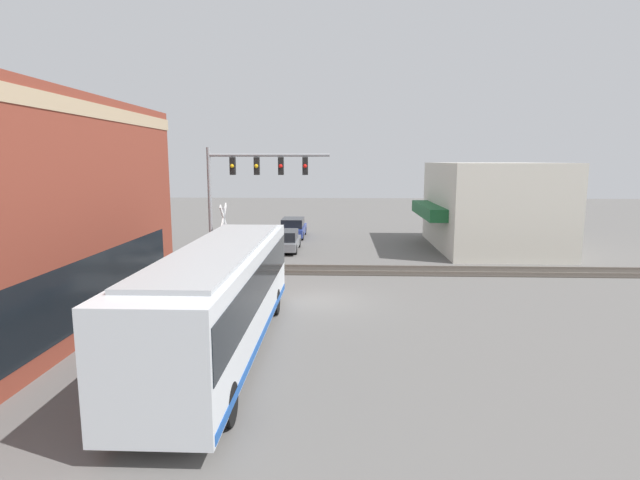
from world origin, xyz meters
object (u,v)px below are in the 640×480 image
object	(u,v)px
city_bus	(221,294)
parked_car_grey	(285,241)
crossing_signal	(224,233)
pedestrian_at_crossing	(242,260)
parked_car_blue	(293,228)

from	to	relation	value
city_bus	parked_car_grey	xyz separation A→B (m)	(17.89, -0.00, -1.22)
city_bus	parked_car_grey	bearing A→B (deg)	-0.00
crossing_signal	pedestrian_at_crossing	xyz separation A→B (m)	(-0.23, -0.95, -1.34)
parked_car_blue	pedestrian_at_crossing	bearing A→B (deg)	174.53
city_bus	pedestrian_at_crossing	distance (m)	10.13
city_bus	pedestrian_at_crossing	xyz separation A→B (m)	(10.00, 1.33, -0.91)
city_bus	parked_car_blue	bearing A→B (deg)	-0.00
parked_car_grey	parked_car_blue	bearing A→B (deg)	0.00
parked_car_blue	pedestrian_at_crossing	distance (m)	13.90
city_bus	pedestrian_at_crossing	size ratio (longest dim) A/B	6.61
crossing_signal	parked_car_grey	size ratio (longest dim) A/B	0.86
city_bus	parked_car_grey	distance (m)	17.93
crossing_signal	pedestrian_at_crossing	size ratio (longest dim) A/B	2.04
parked_car_grey	crossing_signal	bearing A→B (deg)	163.48
parked_car_blue	pedestrian_at_crossing	world-z (taller)	pedestrian_at_crossing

